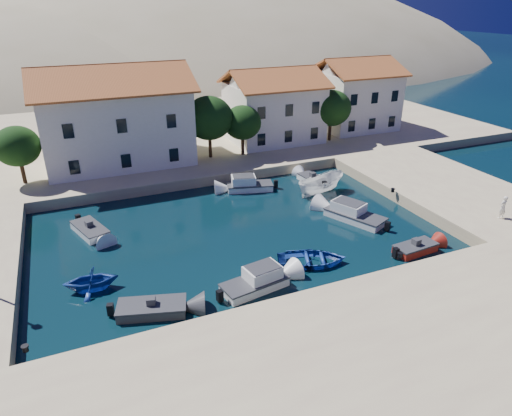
# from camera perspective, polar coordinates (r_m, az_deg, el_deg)

# --- Properties ---
(ground) EXTENTS (400.00, 400.00, 0.00)m
(ground) POSITION_cam_1_polar(r_m,az_deg,el_deg) (27.49, 5.10, -12.11)
(ground) COLOR black
(ground) RESTS_ON ground
(quay_south) EXTENTS (52.00, 12.00, 1.00)m
(quay_south) POSITION_cam_1_polar(r_m,az_deg,el_deg) (23.35, 12.41, -19.06)
(quay_south) COLOR tan
(quay_south) RESTS_ON ground
(quay_east) EXTENTS (11.00, 20.00, 1.00)m
(quay_east) POSITION_cam_1_polar(r_m,az_deg,el_deg) (45.67, 22.31, 2.40)
(quay_east) COLOR tan
(quay_east) RESTS_ON ground
(quay_north) EXTENTS (80.00, 36.00, 1.00)m
(quay_north) POSITION_cam_1_polar(r_m,az_deg,el_deg) (60.75, -10.26, 9.15)
(quay_north) COLOR tan
(quay_north) RESTS_ON ground
(hills) EXTENTS (254.00, 176.00, 99.00)m
(hills) POSITION_cam_1_polar(r_m,az_deg,el_deg) (151.57, -10.44, 9.12)
(hills) COLOR #9A8E68
(hills) RESTS_ON ground
(building_left) EXTENTS (14.70, 9.45, 9.70)m
(building_left) POSITION_cam_1_polar(r_m,az_deg,el_deg) (48.60, -17.22, 11.19)
(building_left) COLOR white
(building_left) RESTS_ON quay_north
(building_mid) EXTENTS (10.50, 8.40, 8.30)m
(building_mid) POSITION_cam_1_polar(r_m,az_deg,el_deg) (54.49, 2.21, 12.86)
(building_mid) COLOR white
(building_mid) RESTS_ON quay_north
(building_right) EXTENTS (9.45, 8.40, 8.80)m
(building_right) POSITION_cam_1_polar(r_m,az_deg,el_deg) (61.25, 12.33, 13.89)
(building_right) COLOR white
(building_right) RESTS_ON quay_north
(trees) EXTENTS (37.30, 5.30, 6.45)m
(trees) POSITION_cam_1_polar(r_m,az_deg,el_deg) (48.61, -4.14, 10.88)
(trees) COLOR #382314
(trees) RESTS_ON quay_north
(bollards) EXTENTS (29.36, 9.56, 0.30)m
(bollards) POSITION_cam_1_polar(r_m,az_deg,el_deg) (30.84, 6.44, -5.16)
(bollards) COLOR black
(bollards) RESTS_ON ground
(motorboat_grey_sw) EXTENTS (4.23, 2.75, 1.25)m
(motorboat_grey_sw) POSITION_cam_1_polar(r_m,az_deg,el_deg) (27.36, -12.88, -12.17)
(motorboat_grey_sw) COLOR #36373B
(motorboat_grey_sw) RESTS_ON ground
(cabin_cruiser_south) EXTENTS (4.44, 2.48, 1.60)m
(cabin_cruiser_south) POSITION_cam_1_polar(r_m,az_deg,el_deg) (28.52, -0.16, -9.30)
(cabin_cruiser_south) COLOR white
(cabin_cruiser_south) RESTS_ON ground
(rowboat_south) EXTENTS (5.52, 4.75, 0.96)m
(rowboat_south) POSITION_cam_1_polar(r_m,az_deg,el_deg) (31.54, 6.97, -6.88)
(rowboat_south) COLOR #1B3D98
(rowboat_south) RESTS_ON ground
(motorboat_red_se) EXTENTS (3.28, 1.67, 1.25)m
(motorboat_red_se) POSITION_cam_1_polar(r_m,az_deg,el_deg) (34.39, 19.29, -4.78)
(motorboat_red_se) COLOR maroon
(motorboat_red_se) RESTS_ON ground
(cabin_cruiser_east) EXTENTS (3.82, 5.30, 1.60)m
(cabin_cruiser_east) POSITION_cam_1_polar(r_m,az_deg,el_deg) (37.80, 12.28, -0.84)
(cabin_cruiser_east) COLOR white
(cabin_cruiser_east) RESTS_ON ground
(boat_east) EXTENTS (5.32, 2.81, 1.95)m
(boat_east) POSITION_cam_1_polar(r_m,az_deg,el_deg) (42.69, 8.03, 1.85)
(boat_east) COLOR white
(boat_east) RESTS_ON ground
(motorboat_white_ne) EXTENTS (1.88, 3.43, 1.25)m
(motorboat_white_ne) POSITION_cam_1_polar(r_m,az_deg,el_deg) (44.96, 7.07, 3.52)
(motorboat_white_ne) COLOR white
(motorboat_white_ne) RESTS_ON ground
(rowboat_west) EXTENTS (3.47, 3.07, 1.70)m
(rowboat_west) POSITION_cam_1_polar(r_m,az_deg,el_deg) (30.51, -19.76, -9.53)
(rowboat_west) COLOR #1B3D98
(rowboat_west) RESTS_ON ground
(motorboat_white_west) EXTENTS (2.77, 4.10, 1.25)m
(motorboat_white_west) POSITION_cam_1_polar(r_m,az_deg,el_deg) (37.20, -20.04, -2.59)
(motorboat_white_west) COLOR white
(motorboat_white_west) RESTS_ON ground
(cabin_cruiser_north) EXTENTS (4.58, 2.82, 1.60)m
(cabin_cruiser_north) POSITION_cam_1_polar(r_m,az_deg,el_deg) (42.87, -0.79, 2.89)
(cabin_cruiser_north) COLOR white
(cabin_cruiser_north) RESTS_ON ground
(pedestrian) EXTENTS (0.69, 0.49, 1.81)m
(pedestrian) POSITION_cam_1_polar(r_m,az_deg,el_deg) (39.66, 28.48, 0.10)
(pedestrian) COLOR silver
(pedestrian) RESTS_ON quay_east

